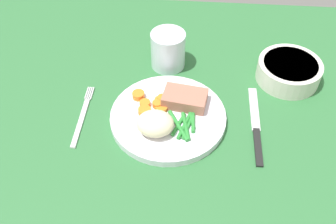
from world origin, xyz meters
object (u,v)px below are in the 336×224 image
Objects in this scene: water_glass at (168,52)px; knife at (256,126)px; dinner_plate at (168,118)px; fork at (83,116)px; salad_bowl at (289,70)px; meat_portion at (185,99)px.

knife is at bearing -43.06° from water_glass.
dinner_plate reaches higher than knife.
water_glass is (-1.39, 17.45, 2.82)cm from dinner_plate.
water_glass reaches higher than fork.
water_glass reaches higher than salad_bowl.
water_glass is at bearing 135.15° from knife.
dinner_plate reaches higher than fork.
fork is (-20.63, -3.92, -2.71)cm from meat_portion.
knife is at bearing -15.27° from meat_portion.
fork is at bearing -132.29° from water_glass.
water_glass reaches higher than dinner_plate.
meat_portion is at bearing -153.89° from salad_bowl.
knife reaches higher than fork.
fork is at bearing -169.25° from meat_portion.
dinner_plate is 1.13× the size of knife.
meat_portion is 21.18cm from fork.
water_glass is (-4.53, 13.79, 0.70)cm from meat_portion.
knife is at bearing 3.41° from fork.
salad_bowl is at bearing 22.54° from fork.
water_glass is 27.06cm from salad_bowl.
dinner_plate is at bearing -85.44° from water_glass.
dinner_plate is 17.60cm from knife.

